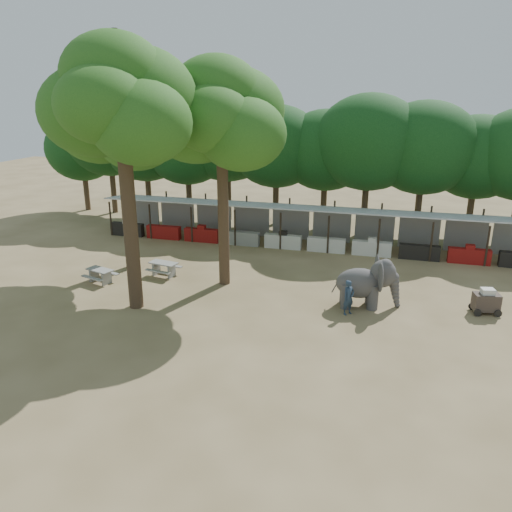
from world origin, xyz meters
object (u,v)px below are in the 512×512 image
(elephant, at_px, (367,283))
(picnic_table_near, at_px, (100,274))
(yard_tree_left, at_px, (120,120))
(handler, at_px, (349,297))
(yard_tree_center, at_px, (120,102))
(picnic_table_far, at_px, (164,267))
(yard_tree_back, at_px, (220,115))
(cart_back, at_px, (486,301))

(elephant, height_order, picnic_table_near, elephant)
(yard_tree_left, bearing_deg, handler, -14.66)
(elephant, distance_m, picnic_table_near, 13.81)
(yard_tree_left, xyz_separation_m, picnic_table_near, (-0.24, -2.86, -7.72))
(yard_tree_center, distance_m, picnic_table_far, 9.58)
(yard_tree_back, bearing_deg, picnic_table_far, -179.46)
(yard_tree_back, bearing_deg, handler, -19.06)
(picnic_table_far, bearing_deg, picnic_table_near, -136.61)
(picnic_table_near, bearing_deg, yard_tree_back, 33.88)
(yard_tree_back, xyz_separation_m, elephant, (7.53, -1.22, -7.36))
(handler, bearing_deg, elephant, 8.55)
(elephant, height_order, handler, elephant)
(yard_tree_back, height_order, handler, yard_tree_back)
(picnic_table_far, bearing_deg, handler, -2.46)
(yard_tree_left, distance_m, yard_tree_center, 5.92)
(yard_tree_left, relative_size, cart_back, 8.06)
(cart_back, bearing_deg, picnic_table_far, 166.57)
(elephant, relative_size, cart_back, 2.31)
(yard_tree_center, bearing_deg, picnic_table_near, 146.56)
(yard_tree_center, distance_m, picnic_table_near, 9.55)
(yard_tree_back, xyz_separation_m, cart_back, (12.81, -0.58, -7.95))
(picnic_table_near, bearing_deg, picnic_table_far, 50.39)
(yard_tree_back, distance_m, elephant, 10.60)
(handler, bearing_deg, picnic_table_far, 118.96)
(yard_tree_center, xyz_separation_m, picnic_table_near, (-3.24, 2.14, -8.73))
(picnic_table_near, height_order, picnic_table_far, picnic_table_far)
(yard_tree_center, xyz_separation_m, handler, (9.79, 1.65, -8.40))
(yard_tree_left, xyz_separation_m, cart_back, (18.81, -1.58, -7.61))
(yard_tree_center, distance_m, cart_back, 18.33)
(handler, bearing_deg, cart_back, -31.95)
(handler, distance_m, picnic_table_near, 13.05)
(elephant, distance_m, picnic_table_far, 11.06)
(yard_tree_left, xyz_separation_m, elephant, (13.53, -2.22, -7.02))
(picnic_table_near, xyz_separation_m, picnic_table_far, (2.80, 1.83, 0.02))
(picnic_table_near, relative_size, cart_back, 1.32)
(yard_tree_back, bearing_deg, cart_back, -2.60)
(cart_back, bearing_deg, yard_tree_back, 165.91)
(yard_tree_center, height_order, elephant, yard_tree_center)
(yard_tree_back, bearing_deg, yard_tree_center, -126.86)
(picnic_table_far, bearing_deg, elephant, 4.12)
(picnic_table_near, bearing_deg, cart_back, 21.12)
(yard_tree_left, xyz_separation_m, yard_tree_back, (6.00, -1.00, 0.34))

